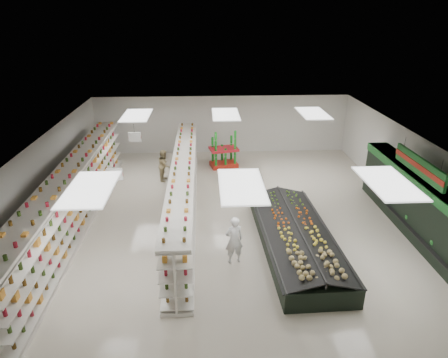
{
  "coord_description": "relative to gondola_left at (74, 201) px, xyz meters",
  "views": [
    {
      "loc": [
        -0.95,
        -13.7,
        7.47
      ],
      "look_at": [
        -0.23,
        0.8,
        1.34
      ],
      "focal_mm": 32.0,
      "sensor_mm": 36.0,
      "label": 1
    }
  ],
  "objects": [
    {
      "name": "produce_island",
      "position": [
        7.86,
        -1.93,
        -0.62
      ],
      "size": [
        2.49,
        6.4,
        0.95
      ],
      "rotation": [
        0.0,
        0.0,
        0.03
      ],
      "color": "black",
      "rests_on": "floor"
    },
    {
      "name": "aisle_sign_far",
      "position": [
        2.02,
        2.28,
        1.7
      ],
      "size": [
        0.52,
        0.06,
        0.75
      ],
      "color": "white",
      "rests_on": "ceiling"
    },
    {
      "name": "wall_left",
      "position": [
        -1.18,
        0.28,
        0.55
      ],
      "size": [
        0.02,
        16.0,
        3.2
      ],
      "primitive_type": "cube",
      "color": "silver",
      "rests_on": "floor"
    },
    {
      "name": "gondola_left",
      "position": [
        0.0,
        0.0,
        0.0
      ],
      "size": [
        1.08,
        13.21,
        2.29
      ],
      "rotation": [
        0.0,
        0.0,
        0.01
      ],
      "color": "white",
      "rests_on": "floor"
    },
    {
      "name": "shopper_background",
      "position": [
        2.92,
        4.3,
        -0.3
      ],
      "size": [
        0.53,
        0.77,
        1.5
      ],
      "primitive_type": "imported",
      "rotation": [
        0.0,
        0.0,
        1.46
      ],
      "color": "tan",
      "rests_on": "floor"
    },
    {
      "name": "wall_back",
      "position": [
        5.82,
        8.28,
        0.55
      ],
      "size": [
        14.0,
        0.02,
        3.2
      ],
      "primitive_type": "cube",
      "color": "silver",
      "rests_on": "floor"
    },
    {
      "name": "ceiling",
      "position": [
        5.82,
        0.28,
        2.15
      ],
      "size": [
        14.0,
        16.0,
        0.02
      ],
      "primitive_type": "cube",
      "color": "white",
      "rests_on": "wall_back"
    },
    {
      "name": "soda_endcap",
      "position": [
        5.81,
        5.94,
        -0.18
      ],
      "size": [
        1.58,
        1.24,
        1.79
      ],
      "rotation": [
        0.0,
        0.0,
        0.22
      ],
      "color": "red",
      "rests_on": "floor"
    },
    {
      "name": "aisle_sign_near",
      "position": [
        2.02,
        -1.72,
        1.7
      ],
      "size": [
        0.52,
        0.06,
        0.75
      ],
      "color": "white",
      "rests_on": "ceiling"
    },
    {
      "name": "wall_front",
      "position": [
        5.82,
        -7.72,
        0.55
      ],
      "size": [
        14.0,
        0.02,
        3.2
      ],
      "primitive_type": "cube",
      "color": "silver",
      "rests_on": "floor"
    },
    {
      "name": "floor",
      "position": [
        5.82,
        0.28,
        -1.05
      ],
      "size": [
        16.0,
        16.0,
        0.0
      ],
      "primitive_type": "plane",
      "color": "beige",
      "rests_on": "ground"
    },
    {
      "name": "hortifruti_banner",
      "position": [
        12.06,
        -1.22,
        1.6
      ],
      "size": [
        0.12,
        3.2,
        0.95
      ],
      "color": "#1B6726",
      "rests_on": "ceiling"
    },
    {
      "name": "produce_wall_case",
      "position": [
        12.35,
        -1.22,
        0.19
      ],
      "size": [
        0.93,
        8.0,
        2.2
      ],
      "color": "black",
      "rests_on": "floor"
    },
    {
      "name": "gondola_center",
      "position": [
        4.0,
        0.88,
        -0.1
      ],
      "size": [
        0.95,
        11.94,
        2.07
      ],
      "rotation": [
        0.0,
        0.0,
        0.0
      ],
      "color": "white",
      "rests_on": "floor"
    },
    {
      "name": "wall_right",
      "position": [
        12.82,
        0.28,
        0.55
      ],
      "size": [
        0.02,
        16.0,
        3.2
      ],
      "primitive_type": "cube",
      "color": "silver",
      "rests_on": "floor"
    },
    {
      "name": "shopper_main",
      "position": [
        5.72,
        -2.62,
        -0.24
      ],
      "size": [
        0.67,
        0.53,
        1.62
      ],
      "primitive_type": "imported",
      "rotation": [
        0.0,
        0.0,
        3.4
      ],
      "color": "silver",
      "rests_on": "floor"
    }
  ]
}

